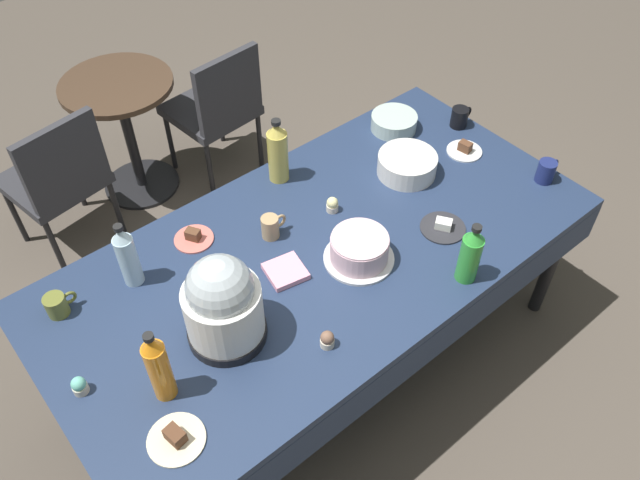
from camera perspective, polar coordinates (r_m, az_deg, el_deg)
The scene contains 25 objects.
ground at distance 3.10m, azimuth 0.00°, elevation -10.21°, with size 9.00×9.00×0.00m, color brown.
potluck_table at distance 2.55m, azimuth 0.00°, elevation -1.73°, with size 2.20×1.10×0.75m.
frosted_layer_cake at distance 2.43m, azimuth 3.51°, elevation -0.83°, with size 0.27×0.27×0.12m.
slow_cooker at distance 2.14m, azimuth -8.64°, elevation -5.63°, with size 0.27×0.27×0.37m.
glass_salad_bowl at distance 3.08m, azimuth 6.58°, elevation 10.35°, with size 0.22×0.22×0.07m, color #B2C6BC.
ceramic_snack_bowl at distance 2.83m, azimuth 7.73°, elevation 6.64°, with size 0.26×0.26×0.09m, color silver.
dessert_plate_cream at distance 2.09m, azimuth -12.66°, elevation -16.79°, with size 0.18×0.18×0.05m.
dessert_plate_coral at distance 2.58m, azimuth -11.15°, elevation 0.21°, with size 0.16×0.16×0.05m.
dessert_plate_charcoal at distance 2.62m, azimuth 10.86°, elevation 1.16°, with size 0.18×0.18×0.04m.
dessert_plate_white at distance 3.01m, azimuth 12.70°, elevation 7.83°, with size 0.16×0.16×0.05m.
cupcake_rose at distance 2.20m, azimuth 0.65°, elevation -8.82°, with size 0.05×0.05×0.07m.
cupcake_lemon at distance 2.64m, azimuth 1.10°, elevation 3.15°, with size 0.05×0.05×0.07m.
cupcake_vanilla at distance 2.24m, azimuth -20.58°, elevation -12.01°, with size 0.05×0.05×0.07m.
soda_bottle_water at distance 2.40m, azimuth -16.73°, elevation -1.38°, with size 0.07×0.07×0.29m.
soda_bottle_lime_soda at distance 2.38m, azimuth 13.19°, elevation -1.27°, with size 0.08×0.08×0.27m.
soda_bottle_ginger_ale at distance 2.72m, azimuth -3.77°, elevation 7.78°, with size 0.09×0.09×0.30m.
soda_bottle_orange_juice at distance 2.07m, azimuth -14.15°, elevation -10.89°, with size 0.07×0.07×0.31m.
coffee_mug_olive at distance 2.46m, azimuth -22.30°, elevation -5.36°, with size 0.12×0.08×0.08m.
coffee_mug_black at distance 3.14m, azimuth 12.30°, elevation 10.61°, with size 0.12×0.08×0.09m.
coffee_mug_tan at distance 2.53m, azimuth -4.38°, elevation 1.19°, with size 0.11×0.07×0.10m.
coffee_mug_navy at distance 2.93m, azimuth 19.45°, elevation 5.80°, with size 0.12×0.08×0.10m.
paper_napkin_stack at distance 2.42m, azimuth -3.08°, elevation -2.79°, with size 0.14×0.14×0.02m, color pink.
maroon_chair_left at distance 3.46m, azimuth -22.22°, elevation 5.26°, with size 0.51×0.51×0.85m.
maroon_chair_right at distance 3.73m, azimuth -9.10°, elevation 11.70°, with size 0.48×0.48×0.85m.
round_cafe_table at distance 3.74m, azimuth -16.95°, elevation 10.38°, with size 0.60×0.60×0.72m.
Camera 1 is at (-1.08, -1.30, 2.59)m, focal length 36.06 mm.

